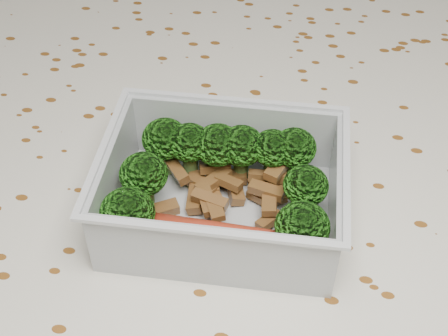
# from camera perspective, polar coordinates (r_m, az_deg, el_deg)

# --- Properties ---
(dining_table) EXTENTS (1.40, 0.90, 0.75)m
(dining_table) POSITION_cam_1_polar(r_m,az_deg,el_deg) (0.55, 0.99, -8.80)
(dining_table) COLOR brown
(dining_table) RESTS_ON ground
(tablecloth) EXTENTS (1.46, 0.96, 0.19)m
(tablecloth) POSITION_cam_1_polar(r_m,az_deg,el_deg) (0.51, 1.06, -5.41)
(tablecloth) COLOR silver
(tablecloth) RESTS_ON dining_table
(lunch_container) EXTENTS (0.18, 0.14, 0.06)m
(lunch_container) POSITION_cam_1_polar(r_m,az_deg,el_deg) (0.45, -0.13, -2.67)
(lunch_container) COLOR silver
(lunch_container) RESTS_ON tablecloth
(broccoli_florets) EXTENTS (0.15, 0.12, 0.05)m
(broccoli_florets) POSITION_cam_1_polar(r_m,az_deg,el_deg) (0.45, -0.26, -0.15)
(broccoli_florets) COLOR #608C3F
(broccoli_florets) RESTS_ON lunch_container
(meat_pile) EXTENTS (0.10, 0.06, 0.03)m
(meat_pile) POSITION_cam_1_polar(r_m,az_deg,el_deg) (0.46, 0.37, -1.94)
(meat_pile) COLOR brown
(meat_pile) RESTS_ON lunch_container
(sausage) EXTENTS (0.15, 0.02, 0.02)m
(sausage) POSITION_cam_1_polar(r_m,az_deg,el_deg) (0.43, -0.30, -6.53)
(sausage) COLOR #B1311C
(sausage) RESTS_ON lunch_container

